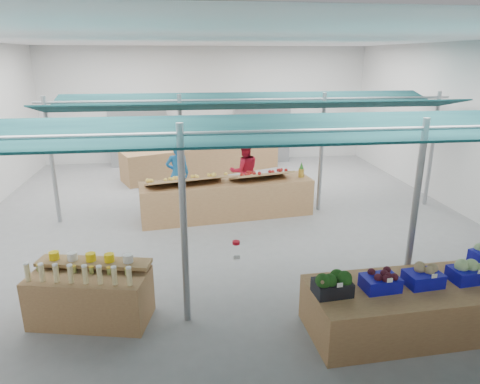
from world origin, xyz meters
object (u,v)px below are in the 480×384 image
Objects in this scene: vendor_left at (178,174)px; fruit_counter at (227,199)px; vendor_right at (244,171)px; bottle_shelf at (91,294)px; veg_counter at (432,305)px.

fruit_counter is at bearing 130.72° from vendor_left.
fruit_counter is at bearing 54.62° from vendor_right.
vendor_right is at bearing 173.23° from vendor_left.
vendor_left is 1.00× the size of vendor_right.
fruit_counter is 1.31m from vendor_right.
bottle_shelf is 5.06m from veg_counter.
bottle_shelf reaches higher than veg_counter.
bottle_shelf is 1.10× the size of vendor_right.
vendor_right is at bearing 71.86° from bottle_shelf.
fruit_counter is at bearing 113.98° from veg_counter.
vendor_right is (1.80, 0.00, 0.00)m from vendor_left.
bottle_shelf is 5.40m from vendor_left.
bottle_shelf reaches higher than fruit_counter.
fruit_counter is at bearing 71.31° from bottle_shelf.
vendor_right reaches higher than veg_counter.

